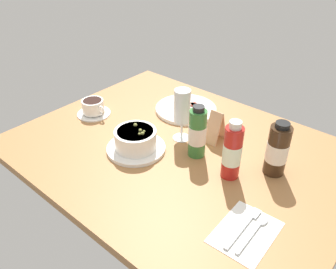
% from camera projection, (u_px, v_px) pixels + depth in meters
% --- Properties ---
extents(ground_plane, '(1.10, 0.84, 0.03)m').
position_uv_depth(ground_plane, '(180.00, 153.00, 1.17)').
color(ground_plane, '#9E6B3D').
extents(porridge_bowl, '(0.20, 0.20, 0.08)m').
position_uv_depth(porridge_bowl, '(136.00, 140.00, 1.14)').
color(porridge_bowl, white).
rests_on(porridge_bowl, ground_plane).
extents(cutlery_setting, '(0.14, 0.18, 0.01)m').
position_uv_depth(cutlery_setting, '(247.00, 231.00, 0.86)').
color(cutlery_setting, white).
rests_on(cutlery_setting, ground_plane).
extents(coffee_cup, '(0.14, 0.13, 0.06)m').
position_uv_depth(coffee_cup, '(93.00, 108.00, 1.34)').
color(coffee_cup, white).
rests_on(coffee_cup, ground_plane).
extents(wine_glass, '(0.06, 0.06, 0.19)m').
position_uv_depth(wine_glass, '(182.00, 108.00, 1.15)').
color(wine_glass, white).
rests_on(wine_glass, ground_plane).
extents(sauce_bottle_red, '(0.06, 0.06, 0.19)m').
position_uv_depth(sauce_bottle_red, '(232.00, 152.00, 1.00)').
color(sauce_bottle_red, '#B21E19').
rests_on(sauce_bottle_red, ground_plane).
extents(sauce_bottle_brown, '(0.07, 0.07, 0.18)m').
position_uv_depth(sauce_bottle_brown, '(277.00, 150.00, 1.02)').
color(sauce_bottle_brown, '#382314').
rests_on(sauce_bottle_brown, ground_plane).
extents(sauce_bottle_green, '(0.06, 0.06, 0.18)m').
position_uv_depth(sauce_bottle_green, '(197.00, 133.00, 1.09)').
color(sauce_bottle_green, '#337233').
rests_on(sauce_bottle_green, ground_plane).
extents(breakfast_plate, '(0.24, 0.24, 0.04)m').
position_uv_depth(breakfast_plate, '(186.00, 108.00, 1.38)').
color(breakfast_plate, white).
rests_on(breakfast_plate, ground_plane).
extents(menu_card, '(0.05, 0.07, 0.11)m').
position_uv_depth(menu_card, '(216.00, 126.00, 1.18)').
color(menu_card, tan).
rests_on(menu_card, ground_plane).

